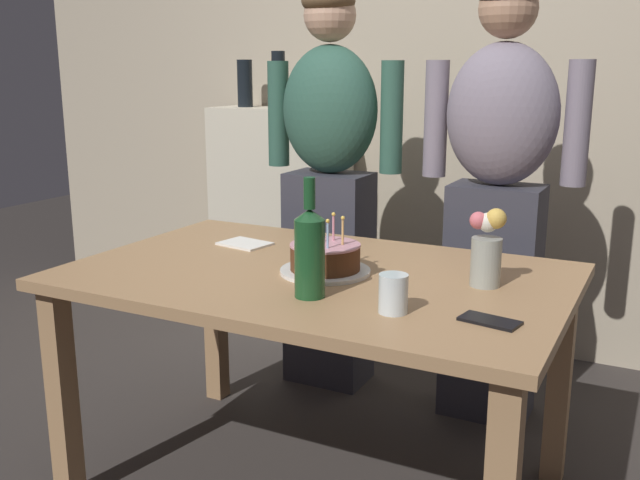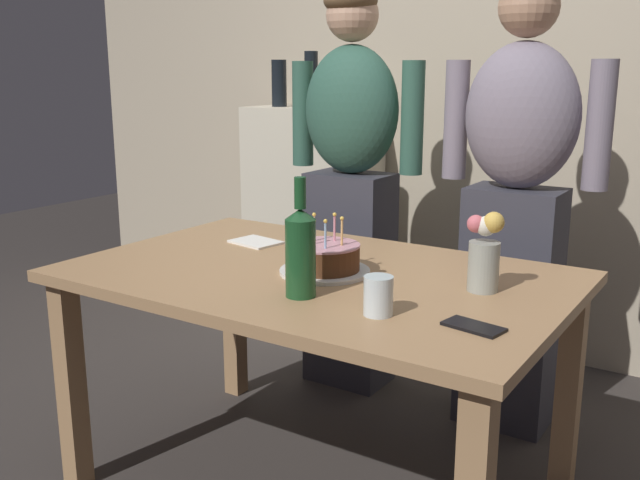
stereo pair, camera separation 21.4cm
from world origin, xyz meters
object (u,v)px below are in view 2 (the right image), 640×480
at_px(water_glass_near, 378,296).
at_px(cell_phone, 474,327).
at_px(person_woman_cardigan, 516,201).
at_px(flower_vase, 485,251).
at_px(birthday_cake, 325,259).
at_px(wine_bottle, 301,250).
at_px(person_man_bearded, 351,184).
at_px(napkin_stack, 256,242).

relative_size(water_glass_near, cell_phone, 0.70).
height_order(cell_phone, person_woman_cardigan, person_woman_cardigan).
bearing_deg(cell_phone, person_woman_cardigan, 113.20).
bearing_deg(flower_vase, birthday_cake, -169.03).
bearing_deg(wine_bottle, person_man_bearded, 113.57).
height_order(birthday_cake, napkin_stack, birthday_cake).
relative_size(birthday_cake, wine_bottle, 0.84).
xyz_separation_m(wine_bottle, person_woman_cardigan, (0.26, 1.02, 0.00)).
bearing_deg(person_man_bearded, person_woman_cardigan, -180.00).
bearing_deg(birthday_cake, person_man_bearded, 115.48).
xyz_separation_m(flower_vase, person_man_bearded, (-0.84, 0.70, 0.02)).
height_order(birthday_cake, person_man_bearded, person_man_bearded).
distance_m(flower_vase, person_woman_cardigan, 0.72).
bearing_deg(person_man_bearded, birthday_cake, 115.48).
relative_size(birthday_cake, water_glass_near, 2.73).
xyz_separation_m(birthday_cake, wine_bottle, (0.07, -0.22, 0.09)).
height_order(water_glass_near, napkin_stack, water_glass_near).
bearing_deg(birthday_cake, wine_bottle, -73.61).
bearing_deg(water_glass_near, cell_phone, 9.42).
bearing_deg(flower_vase, cell_phone, -73.41).
relative_size(wine_bottle, cell_phone, 2.27).
relative_size(wine_bottle, person_man_bearded, 0.20).
bearing_deg(water_glass_near, napkin_stack, 149.18).
relative_size(napkin_stack, person_man_bearded, 0.10).
bearing_deg(birthday_cake, cell_phone, -20.32).
bearing_deg(napkin_stack, person_man_bearded, 86.79).
height_order(water_glass_near, cell_phone, water_glass_near).
height_order(water_glass_near, flower_vase, flower_vase).
bearing_deg(water_glass_near, wine_bottle, 175.49).
relative_size(flower_vase, person_woman_cardigan, 0.14).
bearing_deg(napkin_stack, flower_vase, -6.46).
height_order(flower_vase, person_woman_cardigan, person_woman_cardigan).
bearing_deg(birthday_cake, water_glass_near, -37.75).
bearing_deg(person_man_bearded, napkin_stack, 86.79).
bearing_deg(cell_phone, wine_bottle, -167.33).
height_order(cell_phone, person_man_bearded, person_man_bearded).
bearing_deg(person_man_bearded, flower_vase, 140.20).
xyz_separation_m(cell_phone, person_man_bearded, (-0.93, 1.00, 0.13)).
relative_size(water_glass_near, wine_bottle, 0.31).
bearing_deg(water_glass_near, birthday_cake, 142.25).
bearing_deg(flower_vase, wine_bottle, -141.74).
bearing_deg(flower_vase, person_man_bearded, 140.20).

